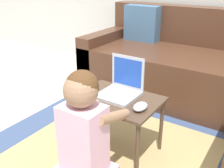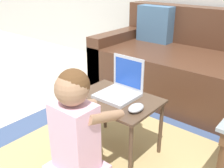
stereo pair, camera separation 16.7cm
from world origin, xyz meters
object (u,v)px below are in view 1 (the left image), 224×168
Objects in this scene: couch at (180,66)px; laptop at (120,89)px; computer_mouse at (140,107)px; laptop_desk at (117,105)px; person_seated at (84,138)px.

couch reaches higher than laptop.
laptop_desk is at bearing 164.45° from computer_mouse.
laptop is 0.43m from person_seated.
couch is at bearing 89.47° from laptop.
laptop is at bearing 152.92° from computer_mouse.
computer_mouse is 0.36m from person_seated.
computer_mouse is (0.19, -0.05, 0.07)m from laptop_desk.
computer_mouse is at bearing -15.55° from laptop_desk.
computer_mouse is 0.16× the size of person_seated.
laptop_desk is 0.10m from laptop.
couch reaches higher than laptop_desk.
laptop is 0.34× the size of person_seated.
couch reaches higher than person_seated.
computer_mouse reaches higher than laptop_desk.
laptop is at bearing 98.56° from laptop_desk.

